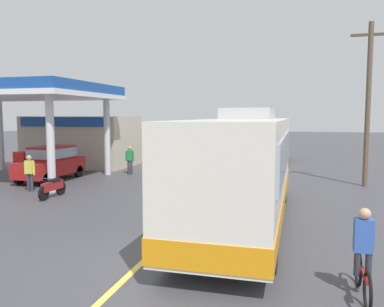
{
  "coord_description": "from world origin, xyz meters",
  "views": [
    {
      "loc": [
        3.44,
        -8.35,
        3.43
      ],
      "look_at": [
        -1.5,
        10.0,
        1.6
      ],
      "focal_mm": 36.59,
      "sensor_mm": 36.0,
      "label": 1
    }
  ],
  "objects_px": {
    "minibus_opposing_lane": "(214,144)",
    "motorcycle_parked_forecourt": "(53,187)",
    "pedestrian_near_pump": "(30,171)",
    "coach_bus_main": "(244,170)",
    "cyclist_on_shoulder": "(363,257)",
    "car_trailing_behind_bus": "(276,146)",
    "pedestrian_by_shop": "(130,158)",
    "car_at_pump": "(51,161)"
  },
  "relations": [
    {
      "from": "minibus_opposing_lane",
      "to": "motorcycle_parked_forecourt",
      "type": "height_order",
      "value": "minibus_opposing_lane"
    },
    {
      "from": "pedestrian_near_pump",
      "to": "coach_bus_main",
      "type": "bearing_deg",
      "value": -14.51
    },
    {
      "from": "cyclist_on_shoulder",
      "to": "car_trailing_behind_bus",
      "type": "height_order",
      "value": "car_trailing_behind_bus"
    },
    {
      "from": "pedestrian_by_shop",
      "to": "car_trailing_behind_bus",
      "type": "relative_size",
      "value": 0.4
    },
    {
      "from": "minibus_opposing_lane",
      "to": "cyclist_on_shoulder",
      "type": "xyz_separation_m",
      "value": [
        6.94,
        -19.18,
        -0.69
      ]
    },
    {
      "from": "minibus_opposing_lane",
      "to": "motorcycle_parked_forecourt",
      "type": "distance_m",
      "value": 13.5
    },
    {
      "from": "coach_bus_main",
      "to": "car_at_pump",
      "type": "height_order",
      "value": "coach_bus_main"
    },
    {
      "from": "pedestrian_near_pump",
      "to": "pedestrian_by_shop",
      "type": "xyz_separation_m",
      "value": [
        2.19,
        6.12,
        0.0
      ]
    },
    {
      "from": "minibus_opposing_lane",
      "to": "pedestrian_near_pump",
      "type": "height_order",
      "value": "minibus_opposing_lane"
    },
    {
      "from": "motorcycle_parked_forecourt",
      "to": "car_trailing_behind_bus",
      "type": "xyz_separation_m",
      "value": [
        8.31,
        17.5,
        0.57
      ]
    },
    {
      "from": "coach_bus_main",
      "to": "car_trailing_behind_bus",
      "type": "distance_m",
      "value": 19.24
    },
    {
      "from": "car_trailing_behind_bus",
      "to": "coach_bus_main",
      "type": "bearing_deg",
      "value": -90.08
    },
    {
      "from": "pedestrian_near_pump",
      "to": "minibus_opposing_lane",
      "type": "bearing_deg",
      "value": 63.24
    },
    {
      "from": "minibus_opposing_lane",
      "to": "coach_bus_main",
      "type": "bearing_deg",
      "value": -74.33
    },
    {
      "from": "minibus_opposing_lane",
      "to": "pedestrian_by_shop",
      "type": "bearing_deg",
      "value": -123.41
    },
    {
      "from": "car_at_pump",
      "to": "pedestrian_near_pump",
      "type": "xyz_separation_m",
      "value": [
        0.96,
        -2.99,
        -0.08
      ]
    },
    {
      "from": "coach_bus_main",
      "to": "pedestrian_by_shop",
      "type": "distance_m",
      "value": 11.79
    },
    {
      "from": "cyclist_on_shoulder",
      "to": "minibus_opposing_lane",
      "type": "bearing_deg",
      "value": 109.89
    },
    {
      "from": "cyclist_on_shoulder",
      "to": "motorcycle_parked_forecourt",
      "type": "xyz_separation_m",
      "value": [
        -11.15,
        6.39,
        -0.34
      ]
    },
    {
      "from": "pedestrian_near_pump",
      "to": "car_trailing_behind_bus",
      "type": "xyz_separation_m",
      "value": [
        10.1,
        16.62,
        0.08
      ]
    },
    {
      "from": "minibus_opposing_lane",
      "to": "car_trailing_behind_bus",
      "type": "relative_size",
      "value": 1.46
    },
    {
      "from": "car_trailing_behind_bus",
      "to": "pedestrian_near_pump",
      "type": "bearing_deg",
      "value": -121.29
    },
    {
      "from": "pedestrian_near_pump",
      "to": "pedestrian_by_shop",
      "type": "distance_m",
      "value": 6.5
    },
    {
      "from": "coach_bus_main",
      "to": "car_trailing_behind_bus",
      "type": "height_order",
      "value": "coach_bus_main"
    },
    {
      "from": "motorcycle_parked_forecourt",
      "to": "coach_bus_main",
      "type": "bearing_deg",
      "value": -11.74
    },
    {
      "from": "minibus_opposing_lane",
      "to": "pedestrian_near_pump",
      "type": "bearing_deg",
      "value": -116.76
    },
    {
      "from": "coach_bus_main",
      "to": "cyclist_on_shoulder",
      "type": "relative_size",
      "value": 6.07
    },
    {
      "from": "car_at_pump",
      "to": "minibus_opposing_lane",
      "type": "height_order",
      "value": "minibus_opposing_lane"
    },
    {
      "from": "coach_bus_main",
      "to": "car_trailing_behind_bus",
      "type": "relative_size",
      "value": 2.63
    },
    {
      "from": "motorcycle_parked_forecourt",
      "to": "car_at_pump",
      "type": "bearing_deg",
      "value": 125.31
    },
    {
      "from": "cyclist_on_shoulder",
      "to": "pedestrian_by_shop",
      "type": "relative_size",
      "value": 1.1
    },
    {
      "from": "motorcycle_parked_forecourt",
      "to": "pedestrian_by_shop",
      "type": "distance_m",
      "value": 7.03
    },
    {
      "from": "cyclist_on_shoulder",
      "to": "car_trailing_behind_bus",
      "type": "relative_size",
      "value": 0.43
    },
    {
      "from": "cyclist_on_shoulder",
      "to": "motorcycle_parked_forecourt",
      "type": "distance_m",
      "value": 12.86
    },
    {
      "from": "car_at_pump",
      "to": "motorcycle_parked_forecourt",
      "type": "relative_size",
      "value": 2.33
    },
    {
      "from": "coach_bus_main",
      "to": "car_at_pump",
      "type": "distance_m",
      "value": 12.39
    },
    {
      "from": "pedestrian_near_pump",
      "to": "pedestrian_by_shop",
      "type": "relative_size",
      "value": 1.0
    },
    {
      "from": "car_at_pump",
      "to": "pedestrian_near_pump",
      "type": "bearing_deg",
      "value": -72.28
    },
    {
      "from": "car_at_pump",
      "to": "pedestrian_by_shop",
      "type": "bearing_deg",
      "value": 44.88
    },
    {
      "from": "cyclist_on_shoulder",
      "to": "motorcycle_parked_forecourt",
      "type": "relative_size",
      "value": 1.01
    },
    {
      "from": "coach_bus_main",
      "to": "pedestrian_by_shop",
      "type": "height_order",
      "value": "coach_bus_main"
    },
    {
      "from": "pedestrian_by_shop",
      "to": "coach_bus_main",
      "type": "bearing_deg",
      "value": -47.9
    }
  ]
}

